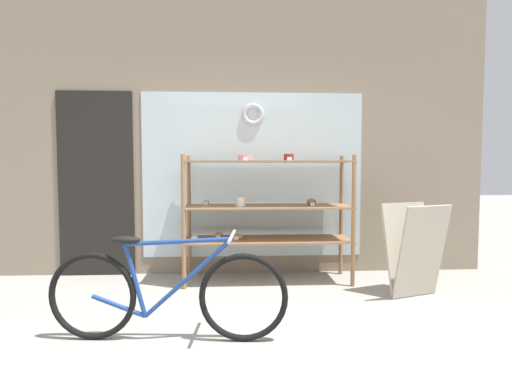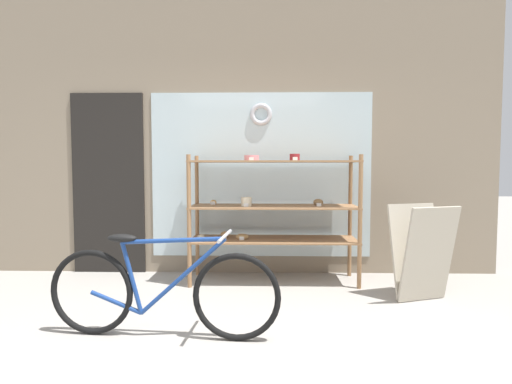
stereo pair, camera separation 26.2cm
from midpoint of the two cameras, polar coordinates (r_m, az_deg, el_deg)
The scene contains 5 objects.
ground_plane at distance 2.59m, azimuth -1.65°, elevation -25.12°, with size 30.00×30.00×0.00m, color gray.
storefront_facade at distance 4.70m, azimuth -0.62°, elevation 8.23°, with size 5.89×0.13×3.34m.
display_case at distance 4.31m, azimuth 4.05°, elevation -1.81°, with size 1.79×0.52×1.38m.
bicycle at distance 3.03m, azimuth -10.89°, elevation -13.73°, with size 1.72×0.46×0.77m.
sandwich_board at distance 4.10m, azimuth 24.36°, elevation -7.91°, with size 0.61×0.52×0.89m.
Camera 2 is at (0.25, -2.27, 1.24)m, focal length 28.00 mm.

